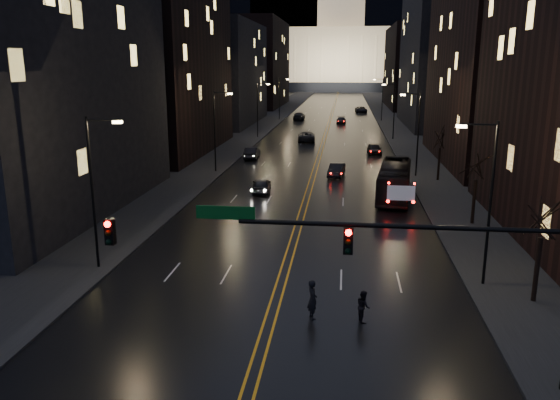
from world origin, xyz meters
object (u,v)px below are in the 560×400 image
(traffic_signal, at_px, (415,256))
(pedestrian_a, at_px, (312,299))
(bus, at_px, (395,181))
(pedestrian_b, at_px, (363,306))
(receding_car_a, at_px, (336,170))
(oncoming_car_b, at_px, (252,153))
(oncoming_car_a, at_px, (261,185))

(traffic_signal, height_order, pedestrian_a, traffic_signal)
(bus, xyz_separation_m, pedestrian_b, (-3.52, -25.31, -0.80))
(bus, xyz_separation_m, receding_car_a, (-5.38, 8.97, -0.86))
(pedestrian_a, relative_size, pedestrian_b, 1.27)
(oncoming_car_b, relative_size, receding_car_a, 1.07)
(oncoming_car_b, bearing_deg, oncoming_car_a, 100.73)
(traffic_signal, xyz_separation_m, oncoming_car_a, (-10.30, 30.72, -4.38))
(traffic_signal, xyz_separation_m, pedestrian_b, (-1.54, 5.00, -4.34))
(bus, relative_size, oncoming_car_a, 2.64)
(bus, distance_m, pedestrian_b, 25.56)
(pedestrian_b, bearing_deg, pedestrian_a, 75.08)
(traffic_signal, distance_m, bus, 30.58)
(traffic_signal, relative_size, bus, 1.54)
(oncoming_car_a, bearing_deg, oncoming_car_b, -84.07)
(oncoming_car_a, bearing_deg, pedestrian_b, 102.48)
(receding_car_a, bearing_deg, oncoming_car_a, -122.12)
(oncoming_car_a, height_order, receding_car_a, oncoming_car_a)
(receding_car_a, height_order, pedestrian_a, pedestrian_a)
(traffic_signal, xyz_separation_m, receding_car_a, (-3.41, 39.28, -4.40))
(traffic_signal, height_order, oncoming_car_a, traffic_signal)
(traffic_signal, bearing_deg, bus, 86.27)
(bus, height_order, pedestrian_a, bus)
(bus, relative_size, pedestrian_b, 7.34)
(oncoming_car_a, xyz_separation_m, pedestrian_b, (8.75, -25.72, 0.04))
(traffic_signal, bearing_deg, oncoming_car_a, 108.53)
(traffic_signal, distance_m, pedestrian_a, 7.59)
(oncoming_car_b, relative_size, pedestrian_b, 2.97)
(oncoming_car_b, bearing_deg, traffic_signal, 104.66)
(pedestrian_a, bearing_deg, receding_car_a, -23.42)
(pedestrian_b, bearing_deg, oncoming_car_b, 1.15)
(bus, height_order, oncoming_car_a, bus)
(traffic_signal, height_order, oncoming_car_b, traffic_signal)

